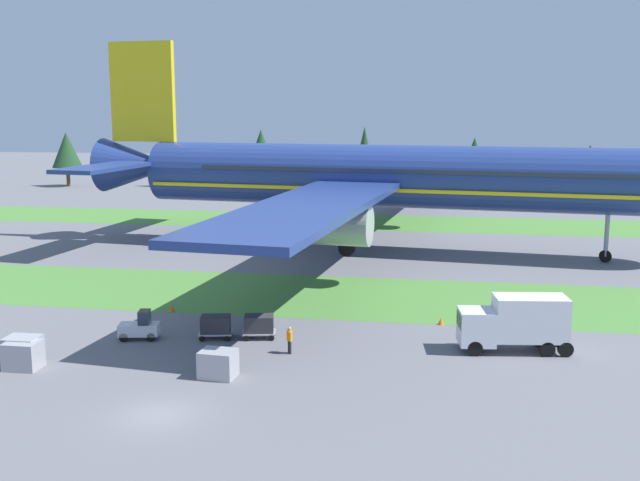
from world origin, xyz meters
The scene contains 15 objects.
ground_plane centered at (0.00, 0.00, 0.00)m, with size 400.00×400.00×0.00m, color slate.
grass_strip_near centered at (0.00, 25.38, 0.00)m, with size 320.00×14.09×0.01m, color #4C8438.
grass_strip_far centered at (0.00, 65.57, 0.00)m, with size 320.00×14.09×0.01m, color #4C8438.
airliner centered at (6.78, 45.69, 8.06)m, with size 64.87×79.98×22.49m.
baggage_tug centered at (-5.85, 11.74, 0.81)m, with size 2.81×1.79×1.97m.
cargo_dolly_lead centered at (-0.93, 12.73, 0.92)m, with size 2.45×1.90×1.55m.
cargo_dolly_second centered at (1.91, 13.31, 0.92)m, with size 2.45×1.90×1.55m.
catering_truck centered at (18.58, 13.25, 1.95)m, with size 7.20×3.19×3.58m.
ground_crew_marshaller centered at (4.59, 10.48, 0.95)m, with size 0.36×0.52×1.74m.
uld_container_0 centered at (-10.43, 5.19, 0.82)m, with size 2.00×1.60×1.64m, color #A3A3A8.
uld_container_1 centered at (-10.87, 5.91, 0.85)m, with size 2.00×1.60×1.70m, color #A3A3A8.
uld_container_2 centered at (1.39, 5.69, 0.79)m, with size 2.00×1.60×1.58m, color #A3A3A8.
taxiway_marker_1 centered at (-6.20, 18.59, 0.30)m, with size 0.44×0.44×0.60m, color orange.
taxiway_marker_2 centered at (13.94, 18.47, 0.25)m, with size 0.44×0.44×0.50m, color orange.
distant_tree_line centered at (-9.96, 101.13, 6.84)m, with size 197.61×10.94×12.26m.
Camera 1 is at (13.95, -34.20, 15.39)m, focal length 42.46 mm.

